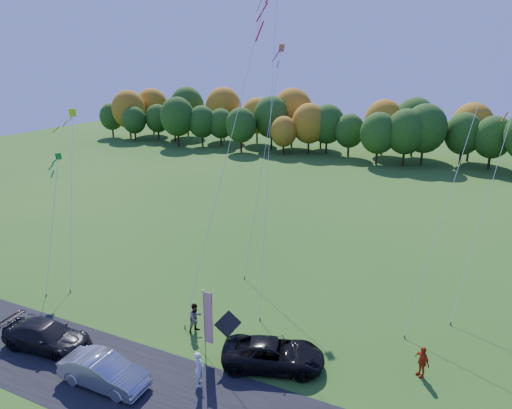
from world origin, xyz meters
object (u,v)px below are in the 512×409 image
at_px(person_east, 422,361).
at_px(black_suv, 273,354).
at_px(silver_sedan, 104,371).
at_px(feather_flag, 207,317).

bearing_deg(person_east, black_suv, -116.28).
distance_m(silver_sedan, feather_flag, 5.77).
bearing_deg(black_suv, silver_sedan, 106.40).
bearing_deg(silver_sedan, person_east, -63.35).
distance_m(black_suv, silver_sedan, 8.68).
bearing_deg(black_suv, person_east, -88.94).
xyz_separation_m(person_east, feather_flag, (-10.74, -3.38, 1.64)).
bearing_deg(person_east, silver_sedan, -108.13).
relative_size(black_suv, feather_flag, 1.33).
bearing_deg(feather_flag, black_suv, 12.68).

